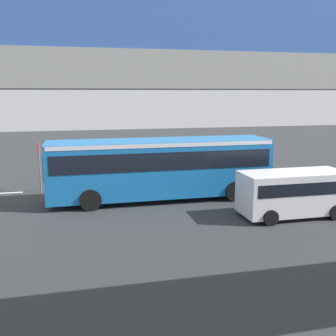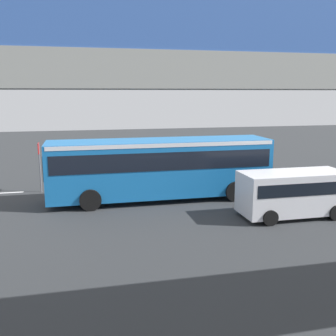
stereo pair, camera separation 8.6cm
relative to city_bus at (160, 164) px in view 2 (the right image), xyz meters
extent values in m
plane|color=#2D3033|center=(0.30, 0.06, -1.88)|extent=(80.00, 80.00, 0.00)
cube|color=#196BB7|center=(-0.01, 0.00, -0.17)|extent=(11.50, 2.55, 2.86)
cube|color=black|center=(-0.01, 0.00, 0.35)|extent=(11.04, 2.59, 0.90)
cube|color=white|center=(-0.01, 0.00, 1.15)|extent=(11.27, 2.58, 0.20)
cube|color=black|center=(5.76, 0.00, 0.18)|extent=(0.04, 2.24, 1.20)
cylinder|color=black|center=(3.67, 1.27, -1.36)|extent=(1.04, 0.30, 1.04)
cylinder|color=black|center=(3.67, -1.27, -1.36)|extent=(1.04, 0.30, 1.04)
cylinder|color=black|center=(-3.69, 1.27, -1.36)|extent=(1.04, 0.30, 1.04)
cylinder|color=black|center=(-3.69, -1.27, -1.36)|extent=(1.04, 0.30, 1.04)
cube|color=silver|center=(-5.26, 4.17, -0.77)|extent=(4.80, 1.95, 1.86)
cube|color=black|center=(-5.26, 4.17, -0.41)|extent=(4.42, 1.98, 0.56)
cylinder|color=black|center=(-3.67, 5.14, -1.54)|extent=(0.68, 0.22, 0.68)
cylinder|color=black|center=(-3.67, 3.19, -1.54)|extent=(0.68, 0.22, 0.68)
cylinder|color=black|center=(-6.84, 5.14, -1.54)|extent=(0.68, 0.22, 0.68)
cylinder|color=black|center=(-6.84, 3.19, -1.54)|extent=(0.68, 0.22, 0.68)
cylinder|color=#2D2D38|center=(1.50, -3.03, -1.46)|extent=(0.32, 0.32, 0.85)
cylinder|color=navy|center=(1.50, -3.03, -0.68)|extent=(0.38, 0.38, 0.70)
sphere|color=tan|center=(1.50, -3.03, -0.20)|extent=(0.22, 0.22, 0.22)
cylinder|color=slate|center=(6.30, -2.93, -0.48)|extent=(0.08, 0.08, 2.80)
cube|color=red|center=(6.30, -2.93, 0.62)|extent=(0.04, 0.60, 0.60)
cube|color=silver|center=(-7.70, -3.15, -1.88)|extent=(2.00, 0.20, 0.01)
cube|color=silver|center=(-3.70, -3.15, -1.88)|extent=(2.00, 0.20, 0.01)
cube|color=silver|center=(0.30, -3.15, -1.88)|extent=(2.00, 0.20, 0.01)
cube|color=silver|center=(4.30, -3.15, -1.88)|extent=(2.00, 0.20, 0.01)
cube|color=silver|center=(8.30, -3.15, -1.88)|extent=(2.00, 0.20, 0.01)
cube|color=gray|center=(0.30, 13.00, 3.96)|extent=(31.10, 2.60, 0.50)
cube|color=#3359A5|center=(0.30, 11.75, 4.76)|extent=(31.10, 0.08, 1.10)
camera|label=1|loc=(4.10, 19.37, 3.66)|focal=41.28mm
camera|label=2|loc=(4.01, 19.39, 3.66)|focal=41.28mm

